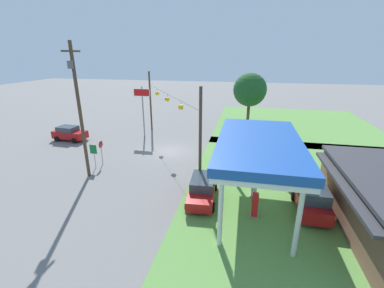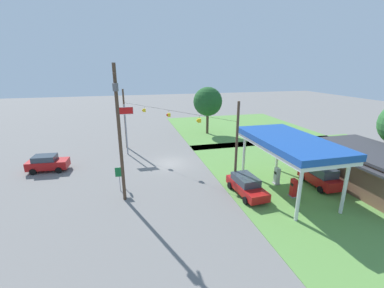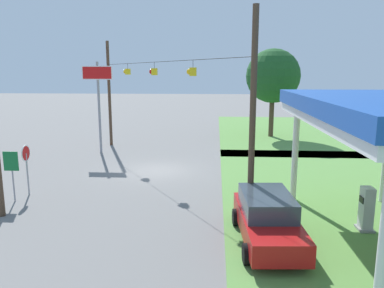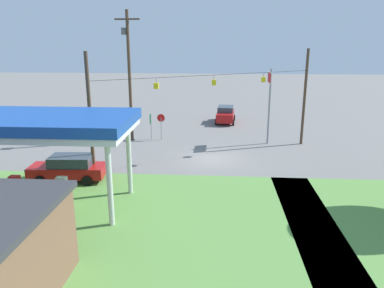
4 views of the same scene
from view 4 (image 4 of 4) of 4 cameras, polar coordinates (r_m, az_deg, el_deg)
ground_plane at (r=29.56m, az=3.18°, el=-2.25°), size 160.00×160.00×0.00m
gas_station_canopy at (r=21.70m, az=-23.28°, el=2.72°), size 10.78×5.50×5.17m
fuel_pump_near at (r=22.22m, az=-19.12°, el=-6.97°), size 0.71×0.56×1.72m
fuel_pump_far at (r=23.39m, az=-25.23°, el=-6.50°), size 0.71×0.56×1.72m
car_at_pumps_front at (r=25.99m, az=-18.27°, el=-3.47°), size 4.98×2.34×1.73m
car_on_crossroad at (r=42.65m, az=5.12°, el=4.53°), size 2.35×4.36×1.83m
stop_sign_roadside at (r=34.88m, az=-4.74°, el=3.54°), size 0.80×0.08×2.50m
stop_sign_overhead at (r=33.67m, az=11.73°, el=7.87°), size 0.22×2.21×6.69m
route_sign at (r=35.25m, az=-6.31°, el=3.45°), size 0.10×0.70×2.40m
utility_pole_main at (r=34.57m, az=-9.59°, el=11.01°), size 2.20×0.44×11.59m
signal_span_gantry at (r=28.53m, az=3.31°, el=6.39°), size 15.99×10.24×8.37m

